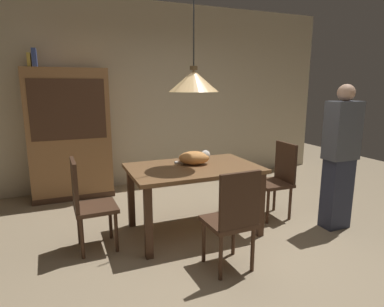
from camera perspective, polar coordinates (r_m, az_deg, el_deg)
The scene contains 12 objects.
ground at distance 3.36m, azimuth 5.98°, elevation -16.93°, with size 10.00×10.00×0.00m, color #998466.
back_wall at distance 5.42m, azimuth -7.21°, elevation 10.08°, with size 6.40×0.10×2.90m, color beige.
dining_table at distance 3.55m, azimuth 0.28°, elevation -3.87°, with size 1.40×0.90×0.75m.
chair_right_side at distance 4.14m, azimuth 14.90°, elevation -3.96°, with size 0.41×0.41×0.93m.
chair_left_side at distance 3.35m, azimuth -18.02°, elevation -7.96°, with size 0.41×0.41×0.93m.
chair_near_front at distance 2.85m, azimuth 7.23°, elevation -10.96°, with size 0.41×0.41×0.93m.
cat_sleeping at distance 3.60m, azimuth 0.54°, elevation -0.74°, with size 0.40×0.31×0.16m.
pendant_lamp at distance 3.42m, azimuth 0.30°, elevation 12.70°, with size 0.52×0.52×1.30m.
hutch_bookcase at distance 4.95m, azimuth -20.70°, elevation 2.72°, with size 1.12×0.45×1.85m.
book_yellow_short at distance 4.92m, azimuth -26.77°, elevation 14.47°, with size 0.04×0.20×0.18m, color gold.
book_blue_wide at distance 4.92m, azimuth -26.03°, elevation 14.89°, with size 0.06×0.24×0.24m, color #384C93.
person_standing at distance 3.98m, azimuth 24.63°, elevation -0.71°, with size 0.36×0.22×1.63m.
Camera 1 is at (-1.42, -2.58, 1.62)m, focal length 30.25 mm.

